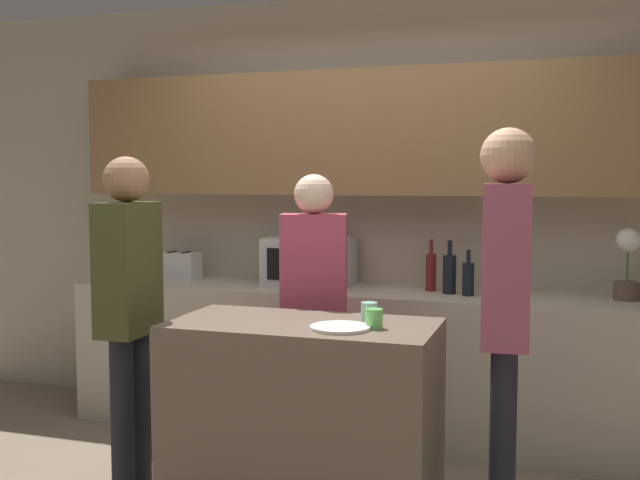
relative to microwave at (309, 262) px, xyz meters
name	(u,v)px	position (x,y,z in m)	size (l,w,h in m)	color
back_wall	(372,181)	(0.34, 0.21, 0.50)	(6.40, 0.40, 2.70)	#B2A893
back_counter	(360,362)	(0.34, -0.06, -0.59)	(3.60, 0.62, 0.89)	#B7AD99
kitchen_island	(303,421)	(0.39, -1.25, -0.58)	(1.19, 0.61, 0.91)	brown
microwave	(309,262)	(0.00, 0.00, 0.00)	(0.52, 0.39, 0.30)	#B7BABC
toaster	(179,266)	(-0.91, 0.00, -0.06)	(0.26, 0.16, 0.18)	silver
potted_plant	(627,264)	(1.83, 0.00, 0.05)	(0.14, 0.14, 0.39)	brown
bottle_0	(431,271)	(0.76, 0.01, -0.03)	(0.06, 0.06, 0.31)	maroon
bottle_1	(449,273)	(0.88, -0.07, -0.03)	(0.08, 0.08, 0.31)	black
bottle_2	(468,278)	(0.99, -0.11, -0.05)	(0.07, 0.07, 0.26)	black
bottle_3	(491,280)	(1.11, -0.09, -0.06)	(0.08, 0.08, 0.24)	#194723
plate_on_island	(340,328)	(0.60, -1.36, -0.12)	(0.26, 0.26, 0.01)	white
cup_0	(369,311)	(0.67, -1.12, -0.09)	(0.07, 0.07, 0.08)	#A2E7CC
cup_1	(374,319)	(0.73, -1.29, -0.09)	(0.08, 0.08, 0.08)	#6EE068
person_left	(314,297)	(0.26, -0.69, -0.11)	(0.37, 0.26, 1.57)	black
person_center	(506,297)	(1.27, -1.19, 0.02)	(0.23, 0.35, 1.76)	black
person_right	(129,297)	(-0.48, -1.28, -0.05)	(0.22, 0.35, 1.65)	black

